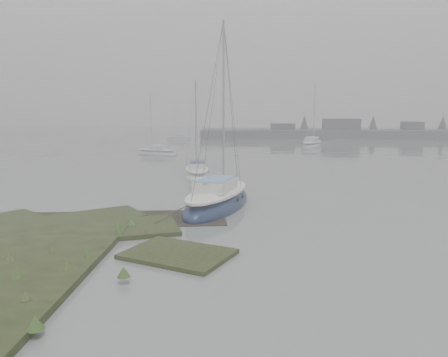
% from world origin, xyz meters
% --- Properties ---
extents(ground, '(160.00, 160.00, 0.00)m').
position_xyz_m(ground, '(0.00, 30.00, 0.00)').
color(ground, slate).
rests_on(ground, ground).
extents(far_shoreline, '(60.00, 8.00, 4.15)m').
position_xyz_m(far_shoreline, '(26.84, 61.90, 0.85)').
color(far_shoreline, '#4C4F51').
rests_on(far_shoreline, ground).
extents(sailboat_main, '(4.35, 7.57, 10.16)m').
position_xyz_m(sailboat_main, '(1.50, 6.90, 0.31)').
color(sailboat_main, '#131E3C').
rests_on(sailboat_main, ground).
extents(sailboat_white, '(2.55, 5.62, 7.65)m').
position_xyz_m(sailboat_white, '(-0.53, 16.90, 0.24)').
color(sailboat_white, silver).
rests_on(sailboat_white, ground).
extents(sailboat_far_a, '(5.31, 3.66, 7.17)m').
position_xyz_m(sailboat_far_a, '(-6.37, 32.06, 0.22)').
color(sailboat_far_a, '#A0A3A9').
rests_on(sailboat_far_a, ground).
extents(sailboat_far_b, '(4.34, 6.66, 8.96)m').
position_xyz_m(sailboat_far_b, '(12.01, 42.18, 0.28)').
color(sailboat_far_b, '#9EA1A8').
rests_on(sailboat_far_b, ground).
extents(sailboat_far_c, '(4.67, 2.86, 6.26)m').
position_xyz_m(sailboat_far_c, '(-7.04, 54.75, 0.19)').
color(sailboat_far_c, '#B7BCC1').
rests_on(sailboat_far_c, ground).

